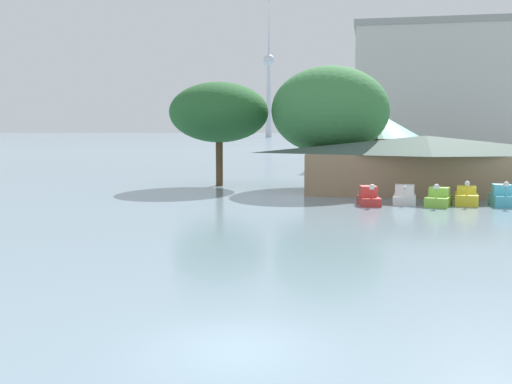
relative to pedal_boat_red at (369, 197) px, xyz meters
name	(u,v)px	position (x,y,z in m)	size (l,w,h in m)	color
ground_plane	(238,349)	(-3.08, -28.40, -0.53)	(2000.00, 2000.00, 0.00)	gray
pedal_boat_red	(369,197)	(0.00, 0.00, 0.00)	(1.76, 2.89, 1.58)	red
pedal_boat_white	(404,196)	(2.54, 1.24, -0.01)	(1.74, 2.64, 1.41)	white
pedal_boat_lime	(439,198)	(4.81, 0.39, -0.01)	(2.16, 2.99, 1.63)	#8CCC3F
pedal_boat_yellow	(466,197)	(6.84, 1.53, 0.01)	(1.88, 2.93, 1.78)	yellow
pedal_boat_cyan	(502,197)	(9.17, 1.15, 0.08)	(1.41, 2.34, 1.80)	#4CB7CC
boathouse	(425,164)	(4.51, 7.59, 2.01)	(20.72, 7.37, 4.84)	#9E7F5B
green_roof_pavilion	(373,141)	(0.33, 18.02, 3.68)	(9.76, 9.76, 7.95)	brown
shoreline_tree_tall_left	(219,113)	(-14.06, 11.93, 6.41)	(9.38, 9.38, 9.79)	brown
shoreline_tree_mid	(330,110)	(-3.65, 12.52, 6.55)	(10.84, 10.84, 11.13)	brown
background_building_block	(451,94)	(12.84, 57.30, 10.57)	(31.07, 14.22, 22.15)	beige
distant_broadcast_tower	(269,68)	(-71.08, 371.21, 48.40)	(7.91, 7.91, 131.87)	silver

